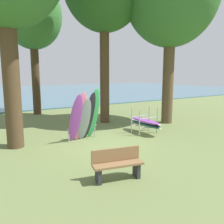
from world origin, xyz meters
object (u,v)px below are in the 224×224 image
leaning_board_pile (85,117)px  park_bench (117,163)px  board_storage_rack (145,123)px  tree_far_left_back (32,16)px

leaning_board_pile → park_bench: (-0.86, -3.84, -0.59)m
leaning_board_pile → board_storage_rack: leaning_board_pile is taller
tree_far_left_back → board_storage_rack: size_ratio=4.22×
tree_far_left_back → board_storage_rack: bearing=-70.0°
tree_far_left_back → park_bench: bearing=-94.4°
board_storage_rack → park_bench: 5.25m
tree_far_left_back → leaning_board_pile: 9.71m
leaning_board_pile → board_storage_rack: bearing=-6.4°
tree_far_left_back → leaning_board_pile: bearing=-90.3°
leaning_board_pile → board_storage_rack: 3.12m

